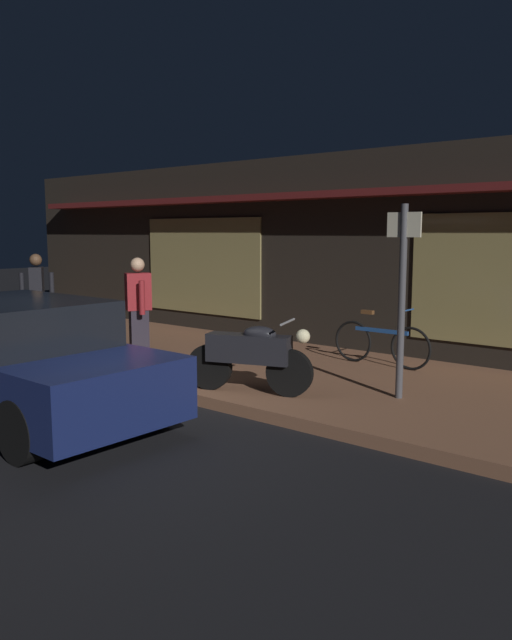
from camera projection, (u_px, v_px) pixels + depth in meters
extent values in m
plane|color=black|center=(105.00, 415.00, 7.64)|extent=(60.00, 60.00, 0.00)
cube|color=brown|center=(260.00, 368.00, 9.93)|extent=(18.00, 4.00, 0.15)
cube|color=black|center=(370.00, 253.00, 12.29)|extent=(18.00, 2.80, 3.60)
cube|color=olive|center=(202.00, 266.00, 13.26)|extent=(3.20, 0.04, 2.00)
cube|color=#591919|center=(324.00, 195.00, 10.88)|extent=(16.20, 0.50, 0.12)
cylinder|color=black|center=(210.00, 367.00, 8.29)|extent=(0.61, 0.31, 0.60)
cylinder|color=black|center=(290.00, 373.00, 7.92)|extent=(0.61, 0.31, 0.60)
cube|color=black|center=(249.00, 349.00, 8.06)|extent=(1.13, 0.63, 0.36)
ellipsoid|color=black|center=(260.00, 334.00, 7.99)|extent=(0.49, 0.37, 0.20)
sphere|color=#F9EDB7|center=(303.00, 336.00, 7.79)|extent=(0.18, 0.18, 0.18)
cylinder|color=gray|center=(288.00, 322.00, 7.84)|extent=(0.21, 0.53, 0.03)
torus|color=black|center=(353.00, 341.00, 10.06)|extent=(0.66, 0.04, 0.66)
torus|color=black|center=(411.00, 348.00, 9.43)|extent=(0.66, 0.04, 0.66)
cube|color=#1E478C|center=(381.00, 331.00, 9.71)|extent=(0.90, 0.05, 0.06)
cube|color=brown|center=(368.00, 312.00, 9.83)|extent=(0.20, 0.08, 0.06)
cylinder|color=#1E478C|center=(407.00, 310.00, 9.40)|extent=(0.03, 0.42, 0.02)
cube|color=#28232D|center=(39.00, 322.00, 11.59)|extent=(0.34, 0.33, 0.85)
cube|color=black|center=(37.00, 283.00, 11.50)|extent=(0.43, 0.41, 0.58)
sphere|color=brown|center=(36.00, 260.00, 11.44)|extent=(0.22, 0.22, 0.22)
cylinder|color=black|center=(52.00, 286.00, 11.56)|extent=(0.13, 0.13, 0.52)
cylinder|color=black|center=(22.00, 287.00, 11.45)|extent=(0.13, 0.13, 0.52)
cube|color=#28232D|center=(139.00, 337.00, 9.92)|extent=(0.31, 0.34, 0.85)
cube|color=maroon|center=(138.00, 292.00, 9.82)|extent=(0.37, 0.44, 0.58)
sphere|color=tan|center=(137.00, 265.00, 9.76)|extent=(0.22, 0.22, 0.22)
cylinder|color=maroon|center=(135.00, 294.00, 10.07)|extent=(0.12, 0.12, 0.52)
cylinder|color=maroon|center=(142.00, 298.00, 9.59)|extent=(0.12, 0.12, 0.52)
cylinder|color=#47474C|center=(402.00, 303.00, 7.72)|extent=(0.09, 0.09, 2.40)
cube|color=beige|center=(404.00, 225.00, 7.59)|extent=(0.44, 0.03, 0.30)
cylinder|color=black|center=(148.00, 399.00, 7.20)|extent=(0.64, 0.23, 0.64)
cylinder|color=black|center=(22.00, 431.00, 6.02)|extent=(0.64, 0.23, 0.64)
cylinder|color=black|center=(25.00, 366.00, 8.93)|extent=(0.64, 0.23, 0.64)
cube|color=#141E4C|center=(23.00, 373.00, 7.45)|extent=(4.13, 1.83, 0.68)
cube|color=black|center=(14.00, 326.00, 7.47)|extent=(2.23, 1.64, 0.64)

